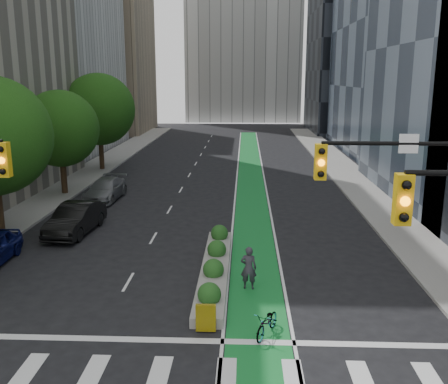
# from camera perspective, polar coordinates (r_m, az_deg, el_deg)

# --- Properties ---
(ground) EXTENTS (160.00, 160.00, 0.00)m
(ground) POSITION_cam_1_polar(r_m,az_deg,el_deg) (16.60, -6.95, -18.54)
(ground) COLOR black
(ground) RESTS_ON ground
(sidewalk_left) EXTENTS (3.60, 90.00, 0.15)m
(sidewalk_left) POSITION_cam_1_polar(r_m,az_deg,el_deg) (42.35, -17.35, 0.76)
(sidewalk_left) COLOR gray
(sidewalk_left) RESTS_ON ground
(sidewalk_right) EXTENTS (3.60, 90.00, 0.15)m
(sidewalk_right) POSITION_cam_1_polar(r_m,az_deg,el_deg) (40.94, 15.51, 0.47)
(sidewalk_right) COLOR gray
(sidewalk_right) RESTS_ON ground
(bike_lane_paint) EXTENTS (2.20, 70.00, 0.01)m
(bike_lane_paint) POSITION_cam_1_polar(r_m,az_deg,el_deg) (44.78, 3.03, 1.90)
(bike_lane_paint) COLOR #167C31
(bike_lane_paint) RESTS_ON ground
(building_tan_far) EXTENTS (14.00, 16.00, 26.00)m
(building_tan_far) POSITION_cam_1_polar(r_m,az_deg,el_deg) (83.15, -13.79, 15.71)
(building_tan_far) COLOR tan
(building_tan_far) RESTS_ON ground
(building_dark_end) EXTENTS (14.00, 18.00, 28.00)m
(building_dark_end) POSITION_cam_1_polar(r_m,az_deg,el_deg) (83.95, 15.08, 16.29)
(building_dark_end) COLOR black
(building_dark_end) RESTS_ON ground
(tree_midfar) EXTENTS (5.60, 5.60, 7.76)m
(tree_midfar) POSITION_cam_1_polar(r_m,az_deg,el_deg) (38.56, -18.20, 6.89)
(tree_midfar) COLOR black
(tree_midfar) RESTS_ON ground
(tree_far) EXTENTS (6.60, 6.60, 9.00)m
(tree_far) POSITION_cam_1_polar(r_m,az_deg,el_deg) (47.96, -14.10, 9.13)
(tree_far) COLOR black
(tree_far) RESTS_ON ground
(median_planter) EXTENTS (1.20, 10.26, 1.10)m
(median_planter) POSITION_cam_1_polar(r_m,az_deg,el_deg) (22.59, -1.04, -8.49)
(median_planter) COLOR gray
(median_planter) RESTS_ON ground
(bicycle) EXTENTS (1.26, 1.83, 0.91)m
(bicycle) POSITION_cam_1_polar(r_m,az_deg,el_deg) (17.69, 4.96, -14.66)
(bicycle) COLOR gray
(bicycle) RESTS_ON ground
(cyclist) EXTENTS (0.72, 0.51, 1.85)m
(cyclist) POSITION_cam_1_polar(r_m,az_deg,el_deg) (20.95, 2.83, -8.66)
(cyclist) COLOR #34303A
(cyclist) RESTS_ON ground
(parked_car_left_mid) EXTENTS (2.22, 5.27, 1.69)m
(parked_car_left_mid) POSITION_cam_1_polar(r_m,az_deg,el_deg) (29.34, -16.61, -2.96)
(parked_car_left_mid) COLOR black
(parked_car_left_mid) RESTS_ON ground
(parked_car_left_far) EXTENTS (2.34, 5.27, 1.50)m
(parked_car_left_far) POSITION_cam_1_polar(r_m,az_deg,el_deg) (36.80, -13.40, 0.29)
(parked_car_left_far) COLOR slate
(parked_car_left_far) RESTS_ON ground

